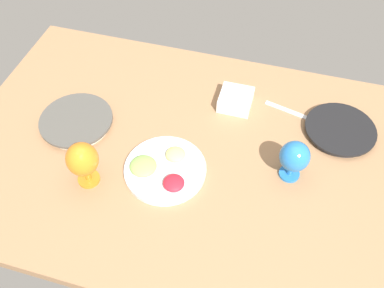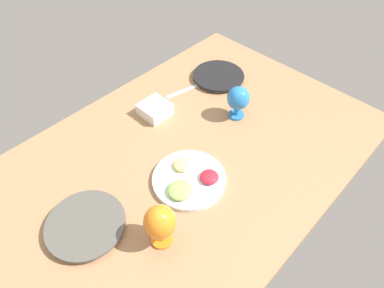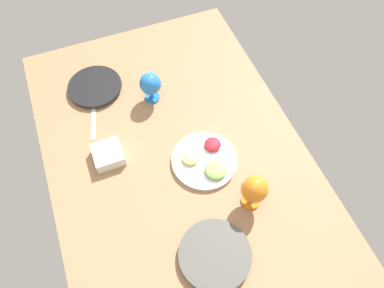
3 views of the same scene
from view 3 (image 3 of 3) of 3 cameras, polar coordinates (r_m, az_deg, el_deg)
name	(u,v)px [view 3 (image 3 of 3)]	position (r cm, az deg, el deg)	size (l,w,h in cm)	color
ground_plane	(178,160)	(153.96, -2.25, -2.43)	(160.00, 104.00, 4.00)	#99704C
dinner_plate_left	(95,87)	(177.83, -14.75, 8.51)	(24.68, 24.68, 2.31)	#4C4C51
dinner_plate_right	(215,255)	(135.74, 3.55, -16.74)	(25.92, 25.92, 2.74)	silver
fruit_platter	(205,160)	(149.91, 2.07, -2.52)	(26.83, 26.83, 4.35)	silver
hurricane_glass_blue	(151,84)	(163.39, -6.41, 9.13)	(9.50, 9.50, 14.88)	blue
hurricane_glass_orange	(254,190)	(135.74, 9.59, -6.99)	(9.92, 9.92, 16.85)	orange
square_bowl_white	(108,154)	(153.32, -12.84, -1.56)	(11.75, 11.75, 5.17)	white
fork_by_left_plate	(93,123)	(166.66, -15.00, 3.21)	(18.00, 1.80, 0.60)	silver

